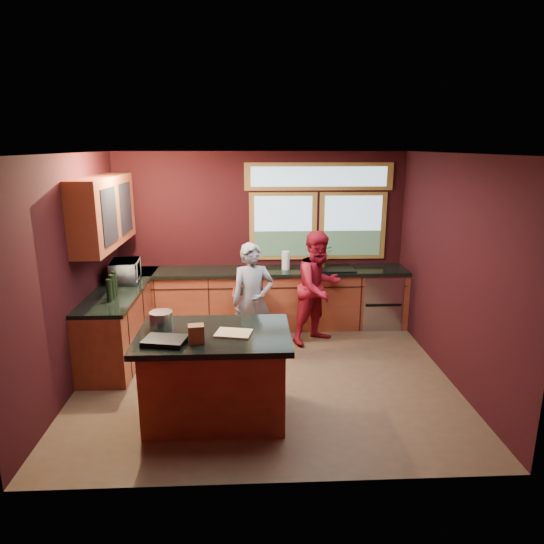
{
  "coord_description": "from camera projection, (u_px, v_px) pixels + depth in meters",
  "views": [
    {
      "loc": [
        -0.18,
        -5.53,
        2.79
      ],
      "look_at": [
        0.1,
        0.4,
        1.23
      ],
      "focal_mm": 32.0,
      "sensor_mm": 36.0,
      "label": 1
    }
  ],
  "objects": [
    {
      "name": "room_shell",
      "position": [
        215.0,
        229.0,
        5.89
      ],
      "size": [
        4.52,
        4.02,
        2.71
      ],
      "color": "black",
      "rests_on": "ground"
    },
    {
      "name": "black_tray",
      "position": [
        165.0,
        341.0,
        4.65
      ],
      "size": [
        0.45,
        0.35,
        0.05
      ],
      "primitive_type": "cube",
      "rotation": [
        0.0,
        0.0,
        -0.2
      ],
      "color": "black",
      "rests_on": "island"
    },
    {
      "name": "cutting_board",
      "position": [
        233.0,
        333.0,
        4.87
      ],
      "size": [
        0.4,
        0.32,
        0.02
      ],
      "primitive_type": "cube",
      "rotation": [
        0.0,
        0.0,
        -0.22
      ],
      "color": "tan",
      "rests_on": "island"
    },
    {
      "name": "island",
      "position": [
        215.0,
        375.0,
        5.03
      ],
      "size": [
        1.55,
        1.05,
        0.95
      ],
      "color": "maroon",
      "rests_on": "floor"
    },
    {
      "name": "paper_bag",
      "position": [
        196.0,
        334.0,
        4.64
      ],
      "size": [
        0.17,
        0.14,
        0.18
      ],
      "primitive_type": "cube",
      "rotation": [
        0.0,
        0.0,
        0.14
      ],
      "color": "brown",
      "rests_on": "island"
    },
    {
      "name": "stock_pot",
      "position": [
        161.0,
        320.0,
        5.01
      ],
      "size": [
        0.24,
        0.24,
        0.18
      ],
      "primitive_type": "cylinder",
      "color": "silver",
      "rests_on": "island"
    },
    {
      "name": "back_counter",
      "position": [
        274.0,
        298.0,
        7.59
      ],
      "size": [
        4.5,
        0.64,
        0.93
      ],
      "color": "maroon",
      "rests_on": "floor"
    },
    {
      "name": "paper_towel",
      "position": [
        286.0,
        260.0,
        7.45
      ],
      "size": [
        0.12,
        0.12,
        0.28
      ],
      "primitive_type": "cylinder",
      "color": "silver",
      "rests_on": "back_counter"
    },
    {
      "name": "person_grey",
      "position": [
        253.0,
        301.0,
        6.42
      ],
      "size": [
        0.63,
        0.47,
        1.56
      ],
      "primitive_type": "imported",
      "rotation": [
        0.0,
        0.0,
        0.17
      ],
      "color": "slate",
      "rests_on": "floor"
    },
    {
      "name": "person_red",
      "position": [
        319.0,
        288.0,
        6.91
      ],
      "size": [
        1.01,
        0.96,
        1.63
      ],
      "primitive_type": "imported",
      "rotation": [
        0.0,
        0.0,
        0.61
      ],
      "color": "maroon",
      "rests_on": "floor"
    },
    {
      "name": "potted_plant",
      "position": [
        322.0,
        257.0,
        7.51
      ],
      "size": [
        0.33,
        0.29,
        0.37
      ],
      "primitive_type": "imported",
      "color": "#999999",
      "rests_on": "back_counter"
    },
    {
      "name": "left_counter",
      "position": [
        122.0,
        319.0,
        6.67
      ],
      "size": [
        0.64,
        2.3,
        0.93
      ],
      "color": "maroon",
      "rests_on": "floor"
    },
    {
      "name": "floor",
      "position": [
        266.0,
        375.0,
        6.06
      ],
      "size": [
        4.5,
        4.5,
        0.0
      ],
      "primitive_type": "plane",
      "color": "brown",
      "rests_on": "ground"
    },
    {
      "name": "microwave",
      "position": [
        125.0,
        271.0,
        6.77
      ],
      "size": [
        0.42,
        0.58,
        0.3
      ],
      "primitive_type": "imported",
      "rotation": [
        0.0,
        0.0,
        1.67
      ],
      "color": "#999999",
      "rests_on": "left_counter"
    }
  ]
}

